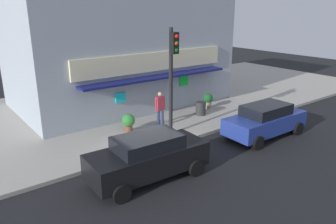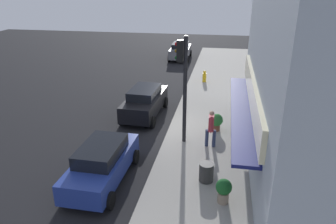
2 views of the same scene
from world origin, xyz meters
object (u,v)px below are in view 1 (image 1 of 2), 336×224
(traffic_light, at_px, (172,68))
(parked_car_blue, at_px, (265,120))
(potted_plant_by_window, at_px, (208,100))
(potted_plant_by_doorway, at_px, (128,121))
(trash_can, at_px, (201,108))
(parked_car_black, at_px, (148,157))
(pedestrian, at_px, (160,107))

(traffic_light, height_order, parked_car_blue, traffic_light)
(potted_plant_by_window, bearing_deg, potted_plant_by_doorway, -175.38)
(trash_can, height_order, potted_plant_by_window, potted_plant_by_window)
(potted_plant_by_window, distance_m, parked_car_blue, 4.75)
(parked_car_black, bearing_deg, potted_plant_by_doorway, 68.25)
(potted_plant_by_doorway, xyz_separation_m, parked_car_black, (-1.68, -4.22, 0.19))
(parked_car_black, bearing_deg, potted_plant_by_window, 31.86)
(trash_can, xyz_separation_m, parked_car_blue, (0.51, -4.01, 0.30))
(potted_plant_by_doorway, distance_m, potted_plant_by_window, 5.89)
(potted_plant_by_doorway, height_order, parked_car_blue, parked_car_blue)
(traffic_light, bearing_deg, potted_plant_by_window, 25.25)
(trash_can, bearing_deg, traffic_light, -156.27)
(traffic_light, xyz_separation_m, pedestrian, (0.30, 1.38, -2.25))
(trash_can, relative_size, parked_car_blue, 0.17)
(pedestrian, height_order, parked_car_blue, pedestrian)
(traffic_light, bearing_deg, parked_car_black, -140.34)
(parked_car_blue, bearing_deg, potted_plant_by_window, 81.37)
(traffic_light, height_order, potted_plant_by_window, traffic_light)
(pedestrian, bearing_deg, parked_car_blue, -49.86)
(traffic_light, bearing_deg, trash_can, 23.73)
(potted_plant_by_doorway, relative_size, parked_car_blue, 0.21)
(traffic_light, relative_size, potted_plant_by_window, 5.51)
(trash_can, distance_m, parked_car_blue, 4.06)
(pedestrian, bearing_deg, trash_can, 0.17)
(traffic_light, distance_m, parked_car_black, 4.83)
(trash_can, distance_m, potted_plant_by_window, 1.40)
(potted_plant_by_window, bearing_deg, pedestrian, -170.50)
(potted_plant_by_window, height_order, parked_car_black, parked_car_black)
(trash_can, bearing_deg, parked_car_black, -147.62)
(potted_plant_by_doorway, bearing_deg, parked_car_blue, -39.26)
(potted_plant_by_window, relative_size, parked_car_blue, 0.21)
(potted_plant_by_window, relative_size, parked_car_black, 0.20)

